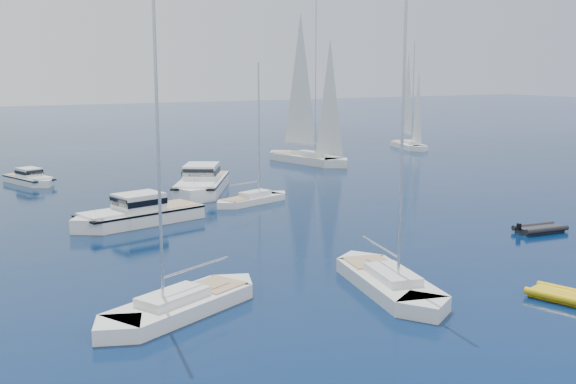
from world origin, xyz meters
name	(u,v)px	position (x,y,z in m)	size (l,w,h in m)	color
motor_cruiser_centre	(137,224)	(-10.37, 32.45, 0.00)	(3.20, 10.46, 2.75)	silver
motor_cruiser_distant	(201,192)	(-1.57, 42.07, 0.00)	(3.70, 12.08, 3.17)	white
motor_cruiser_horizon	(30,184)	(-13.96, 54.21, 0.00)	(2.26, 7.38, 1.94)	silver
sailboat_fore	(389,289)	(-4.00, 11.81, 0.00)	(2.77, 10.65, 15.66)	silver
sailboat_mid_l	(180,313)	(-14.21, 13.63, 0.00)	(2.63, 10.11, 14.86)	silver
sailboat_centre	(252,203)	(0.18, 35.48, 0.00)	(2.07, 7.95, 11.68)	white
sailboat_sails_r	(307,163)	(16.71, 54.67, 0.00)	(3.50, 13.44, 19.76)	silver
sailboat_sails_far	(409,148)	(36.46, 60.79, 0.00)	(2.62, 10.08, 14.82)	white
tender_yellow	(567,301)	(2.26, 6.29, 0.00)	(2.04, 3.74, 0.95)	gold
tender_grey_near	(540,232)	(12.38, 16.87, 0.00)	(1.98, 3.60, 0.95)	black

